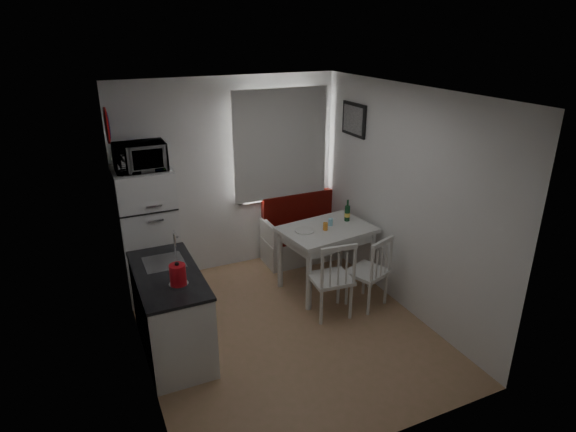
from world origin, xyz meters
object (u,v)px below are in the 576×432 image
at_px(kitchen_counter, 171,311).
at_px(chair_right, 372,266).
at_px(dining_table, 327,235).
at_px(bench, 307,237).
at_px(fridge, 148,234).
at_px(wine_bottle, 347,210).
at_px(chair_left, 335,272).
at_px(microwave, 140,157).
at_px(kettle, 178,275).

xyz_separation_m(kitchen_counter, chair_right, (2.31, -0.19, 0.11)).
relative_size(dining_table, chair_right, 2.21).
distance_m(bench, fridge, 2.29).
bearing_deg(bench, wine_bottle, -77.98).
bearing_deg(chair_right, wine_bottle, 61.69).
distance_m(chair_left, chair_right, 0.50).
relative_size(chair_right, microwave, 0.96).
relative_size(bench, wine_bottle, 4.66).
xyz_separation_m(chair_left, wine_bottle, (0.60, 0.77, 0.38)).
height_order(chair_right, fridge, fridge).
distance_m(chair_right, kettle, 2.31).
xyz_separation_m(dining_table, kettle, (-2.01, -0.79, 0.28)).
height_order(dining_table, wine_bottle, wine_bottle).
relative_size(chair_right, wine_bottle, 1.92).
height_order(fridge, wine_bottle, fridge).
height_order(chair_right, wine_bottle, wine_bottle).
distance_m(bench, microwave, 2.68).
xyz_separation_m(kitchen_counter, dining_table, (2.06, 0.47, 0.28)).
bearing_deg(wine_bottle, dining_table, -164.05).
bearing_deg(chair_left, microwave, 148.02).
xyz_separation_m(dining_table, chair_right, (0.25, -0.66, -0.18)).
bearing_deg(kitchen_counter, microwave, 89.06).
bearing_deg(kitchen_counter, dining_table, 12.87).
height_order(kitchen_counter, kettle, kitchen_counter).
relative_size(chair_left, microwave, 0.91).
distance_m(kettle, wine_bottle, 2.52).
bearing_deg(chair_right, fridge, 127.10).
height_order(microwave, wine_bottle, microwave).
height_order(dining_table, kettle, kettle).
bearing_deg(dining_table, kettle, -166.50).
bearing_deg(kitchen_counter, fridge, 89.10).
relative_size(kitchen_counter, microwave, 2.32).
xyz_separation_m(bench, chair_left, (-0.43, -1.55, 0.28)).
distance_m(bench, chair_right, 1.57).
distance_m(bench, wine_bottle, 1.04).
height_order(dining_table, fridge, fridge).
height_order(chair_right, kettle, kettle).
xyz_separation_m(bench, microwave, (-2.23, -0.16, 1.48)).
distance_m(chair_right, microwave, 2.95).
xyz_separation_m(kitchen_counter, fridge, (0.02, 1.24, 0.36)).
height_order(dining_table, chair_left, chair_left).
distance_m(chair_left, fridge, 2.31).
relative_size(chair_right, fridge, 0.33).
relative_size(chair_left, fridge, 0.32).
distance_m(chair_right, wine_bottle, 0.87).
bearing_deg(chair_left, bench, 80.22).
bearing_deg(wine_bottle, bench, 102.02).
bearing_deg(dining_table, chair_right, -77.15).
height_order(kitchen_counter, bench, kitchen_counter).
relative_size(bench, dining_table, 1.09).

